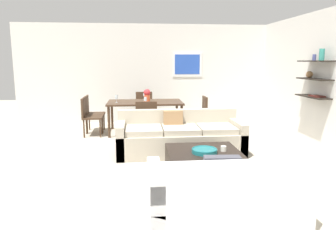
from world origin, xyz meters
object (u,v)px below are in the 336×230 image
object	(u,v)px
candle_jar	(223,149)
dining_chair_left_far	(92,111)
sofa_beige	(180,138)
dining_chair_foot	(146,119)
wine_glass_foot	(145,99)
wine_glass_left_near	(116,97)
dining_table	(145,104)
dining_chair_right_near	(200,112)
dining_chair_head	(144,106)
coffee_table	(204,164)
dining_chair_left_near	(89,114)
loveseat_white	(224,196)
centerpiece_vase	(147,95)
decorative_bowl	(204,151)
wine_glass_head	(144,95)

from	to	relation	value
candle_jar	dining_chair_left_far	size ratio (longest dim) A/B	0.10
sofa_beige	dining_chair_foot	xyz separation A→B (m)	(-0.59, 0.88, 0.21)
wine_glass_foot	wine_glass_left_near	world-z (taller)	wine_glass_left_near
dining_table	dining_chair_right_near	world-z (taller)	dining_chair_right_near
dining_chair_head	wine_glass_left_near	world-z (taller)	wine_glass_left_near
coffee_table	wine_glass_left_near	size ratio (longest dim) A/B	6.11
dining_chair_left_near	wine_glass_left_near	size ratio (longest dim) A/B	4.97
loveseat_white	centerpiece_vase	world-z (taller)	centerpiece_vase
dining_table	wine_glass_left_near	xyz separation A→B (m)	(-0.66, -0.13, 0.19)
candle_jar	centerpiece_vase	distance (m)	3.20
wine_glass_foot	dining_chair_right_near	bearing A→B (deg)	9.69
decorative_bowl	candle_jar	world-z (taller)	candle_jar
decorative_bowl	dining_table	bearing A→B (deg)	104.22
coffee_table	dining_chair_foot	size ratio (longest dim) A/B	1.23
dining_chair_right_near	wine_glass_left_near	bearing A→B (deg)	176.97
wine_glass_left_near	sofa_beige	bearing A→B (deg)	-53.00
candle_jar	dining_chair_left_far	distance (m)	4.03
coffee_table	candle_jar	xyz separation A→B (m)	(0.29, -0.01, 0.23)
decorative_bowl	sofa_beige	bearing A→B (deg)	98.25
sofa_beige	loveseat_white	xyz separation A→B (m)	(0.12, -2.59, 0.00)
dining_chair_left_near	dining_chair_right_near	size ratio (longest dim) A/B	1.00
dining_chair_head	wine_glass_left_near	bearing A→B (deg)	-122.37
wine_glass_foot	dining_table	bearing A→B (deg)	90.00
coffee_table	centerpiece_vase	distance (m)	3.16
decorative_bowl	dining_chair_head	bearing A→B (deg)	101.06
sofa_beige	dining_chair_foot	distance (m)	1.08
sofa_beige	dining_chair_left_near	size ratio (longest dim) A/B	2.61
centerpiece_vase	dining_chair_foot	bearing A→B (deg)	-93.27
dining_chair_head	sofa_beige	bearing A→B (deg)	-77.61
sofa_beige	centerpiece_vase	distance (m)	1.94
loveseat_white	coffee_table	size ratio (longest dim) A/B	1.47
decorative_bowl	centerpiece_vase	size ratio (longest dim) A/B	1.24
dining_chair_right_near	dining_chair_head	size ratio (longest dim) A/B	1.00
coffee_table	candle_jar	size ratio (longest dim) A/B	12.84
candle_jar	dining_chair_right_near	xyz separation A→B (m)	(0.20, 2.80, 0.09)
coffee_table	dining_chair_right_near	xyz separation A→B (m)	(0.49, 2.79, 0.31)
dining_table	dining_chair_left_near	distance (m)	1.32
candle_jar	dining_chair_head	bearing A→B (deg)	105.37
dining_chair_left_far	wine_glass_head	xyz separation A→B (m)	(1.29, 0.22, 0.35)
dining_chair_left_far	sofa_beige	bearing A→B (deg)	-47.03
dining_table	wine_glass_head	world-z (taller)	wine_glass_head
wine_glass_foot	centerpiece_vase	distance (m)	0.42
dining_chair_foot	wine_glass_foot	size ratio (longest dim) A/B	5.57
dining_chair_right_near	dining_chair_left_far	xyz separation A→B (m)	(-2.57, 0.46, 0.00)
candle_jar	centerpiece_vase	size ratio (longest dim) A/B	0.28
dining_chair_left_far	wine_glass_foot	xyz separation A→B (m)	(1.29, -0.68, 0.35)
wine_glass_head	wine_glass_left_near	size ratio (longest dim) A/B	0.86
dining_chair_foot	centerpiece_vase	world-z (taller)	centerpiece_vase
sofa_beige	candle_jar	world-z (taller)	sofa_beige
wine_glass_left_near	dining_chair_head	bearing A→B (deg)	57.63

